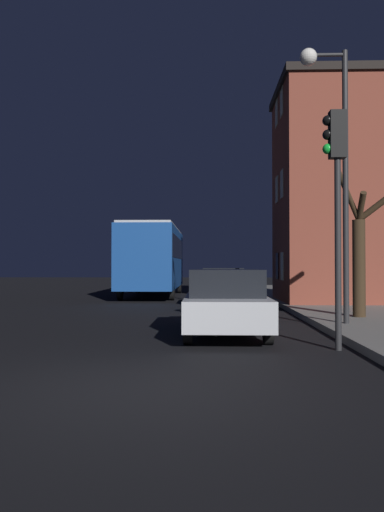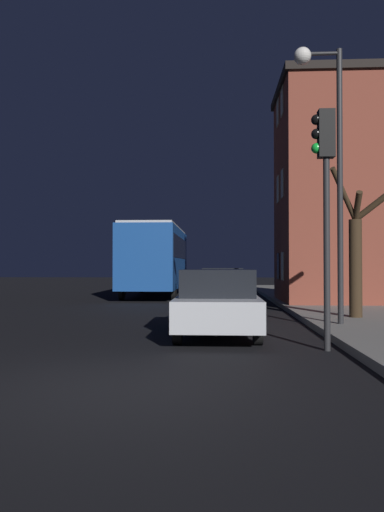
# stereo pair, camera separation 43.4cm
# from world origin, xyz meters

# --- Properties ---
(ground_plane) EXTENTS (120.00, 120.00, 0.00)m
(ground_plane) POSITION_xyz_m (0.00, 0.00, 0.00)
(ground_plane) COLOR black
(brick_building) EXTENTS (4.32, 4.98, 8.79)m
(brick_building) POSITION_xyz_m (5.82, 13.83, 4.58)
(brick_building) COLOR brown
(brick_building) RESTS_ON sidewalk
(streetlamp) EXTENTS (1.18, 0.43, 6.84)m
(streetlamp) POSITION_xyz_m (3.89, 5.82, 4.82)
(streetlamp) COLOR #28282B
(streetlamp) RESTS_ON sidewalk
(traffic_light) EXTENTS (0.43, 0.24, 4.52)m
(traffic_light) POSITION_xyz_m (3.23, 2.87, 3.23)
(traffic_light) COLOR #28282B
(traffic_light) RESTS_ON ground
(bare_tree) EXTENTS (2.13, 1.07, 4.03)m
(bare_tree) POSITION_xyz_m (5.06, 7.33, 1.98)
(bare_tree) COLOR #382819
(bare_tree) RESTS_ON sidewalk
(bus) EXTENTS (2.61, 9.25, 3.56)m
(bus) POSITION_xyz_m (-1.99, 19.19, 2.12)
(bus) COLOR #194793
(bus) RESTS_ON ground
(car_near_lane) EXTENTS (1.79, 4.64, 1.50)m
(car_near_lane) POSITION_xyz_m (1.22, 4.94, 0.77)
(car_near_lane) COLOR #B7BABF
(car_near_lane) RESTS_ON ground
(car_mid_lane) EXTENTS (1.70, 4.35, 1.49)m
(car_mid_lane) POSITION_xyz_m (1.39, 12.81, 0.76)
(car_mid_lane) COLOR black
(car_mid_lane) RESTS_ON ground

